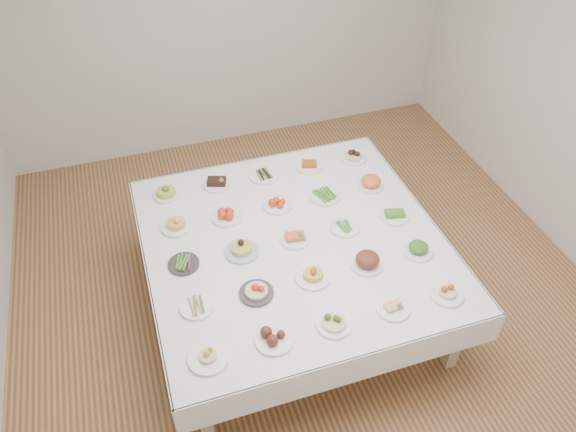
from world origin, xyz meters
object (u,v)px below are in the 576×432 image
object	(u,v)px
display_table	(294,246)
dish_24	(354,154)
dish_12	(295,236)
dish_0	(208,354)

from	to	relation	value
display_table	dish_24	distance (m)	1.22
dish_12	dish_24	bearing A→B (deg)	44.75
display_table	dish_12	bearing A→B (deg)	-0.78
display_table	dish_0	xyz separation A→B (m)	(-0.87, -0.86, 0.12)
dish_12	display_table	bearing A→B (deg)	179.22
dish_24	dish_0	bearing A→B (deg)	-135.43
dish_12	dish_24	size ratio (longest dim) A/B	0.97
dish_12	dish_24	world-z (taller)	dish_24
dish_12	dish_0	bearing A→B (deg)	-135.62
dish_0	dish_24	xyz separation A→B (m)	(1.73, 1.70, 0.01)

